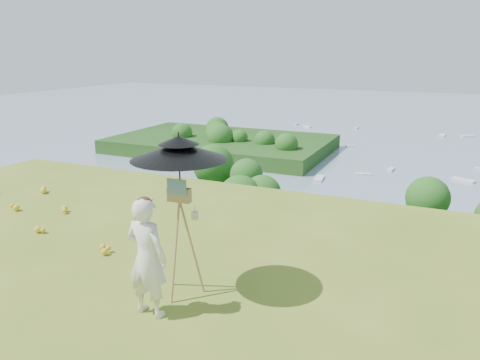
% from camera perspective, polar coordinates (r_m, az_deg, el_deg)
% --- Properties ---
extents(shoreline_tier, '(170.00, 28.00, 8.00)m').
position_cam_1_polar(shoreline_tier, '(87.24, 19.36, -12.06)').
color(shoreline_tier, '#736E5C').
rests_on(shoreline_tier, bay_water).
extents(bay_water, '(700.00, 700.00, 0.00)m').
position_cam_1_polar(bay_water, '(245.72, 23.19, 5.60)').
color(bay_water, slate).
rests_on(bay_water, ground).
extents(peninsula, '(90.00, 60.00, 12.00)m').
position_cam_1_polar(peninsula, '(179.51, -2.27, 5.22)').
color(peninsula, black).
rests_on(peninsula, bay_water).
extents(slope_trees, '(110.00, 50.00, 6.00)m').
position_cam_1_polar(slope_trees, '(42.18, 16.52, -10.59)').
color(slope_trees, '#205018').
rests_on(slope_trees, forest_slope).
extents(harbor_town, '(110.00, 22.00, 5.00)m').
position_cam_1_polar(harbor_town, '(84.52, 19.75, -8.14)').
color(harbor_town, silver).
rests_on(harbor_town, shoreline_tier).
extents(moored_boats, '(140.00, 140.00, 0.70)m').
position_cam_1_polar(moored_boats, '(168.77, 18.08, 2.17)').
color(moored_boats, silver).
rests_on(moored_boats, bay_water).
extents(wildflowers, '(10.00, 10.50, 0.12)m').
position_cam_1_polar(wildflowers, '(6.05, -25.90, -16.57)').
color(wildflowers, gold).
rests_on(wildflowers, ground).
extents(painter, '(0.56, 0.38, 1.50)m').
position_cam_1_polar(painter, '(5.73, -11.28, -9.25)').
color(painter, silver).
rests_on(painter, ground).
extents(field_easel, '(0.65, 0.65, 1.59)m').
position_cam_1_polar(field_easel, '(6.11, -7.23, -6.94)').
color(field_easel, olive).
rests_on(field_easel, ground).
extents(sun_umbrella, '(1.30, 1.30, 0.85)m').
position_cam_1_polar(sun_umbrella, '(5.85, -7.40, 1.69)').
color(sun_umbrella, black).
rests_on(sun_umbrella, field_easel).
extents(painter_cap, '(0.20, 0.24, 0.10)m').
position_cam_1_polar(painter_cap, '(5.47, -11.67, -2.49)').
color(painter_cap, '#CF7471').
rests_on(painter_cap, painter).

